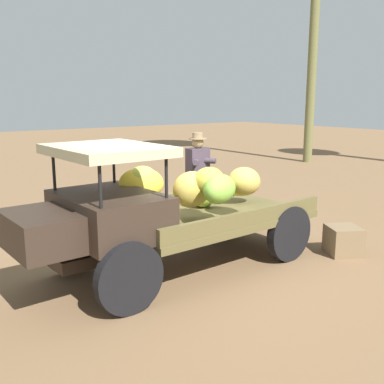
# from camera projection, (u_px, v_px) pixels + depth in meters

# --- Properties ---
(ground_plane) EXTENTS (60.00, 60.00, 0.00)m
(ground_plane) POSITION_uv_depth(u_px,v_px,m) (182.00, 258.00, 7.01)
(ground_plane) COLOR brown
(truck) EXTENTS (4.51, 1.81, 1.87)m
(truck) POSITION_uv_depth(u_px,v_px,m) (160.00, 211.00, 6.24)
(truck) COLOR #34271F
(truck) RESTS_ON ground
(farmer) EXTENTS (0.53, 0.47, 1.83)m
(farmer) POSITION_uv_depth(u_px,v_px,m) (198.00, 175.00, 8.41)
(farmer) COLOR #404742
(farmer) RESTS_ON ground
(wooden_crate) EXTENTS (0.67, 0.68, 0.45)m
(wooden_crate) POSITION_uv_depth(u_px,v_px,m) (343.00, 240.00, 7.17)
(wooden_crate) COLOR #806749
(wooden_crate) RESTS_ON ground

